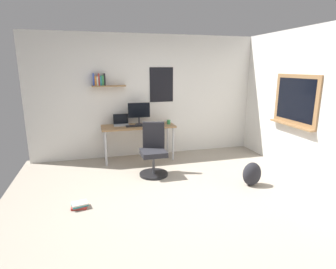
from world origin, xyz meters
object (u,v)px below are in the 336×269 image
computer_mouse (149,125)px  desk (138,129)px  laptop (121,123)px  monitor_primary (139,112)px  coffee_mug (169,122)px  backpack (252,174)px  keyboard (135,126)px  book_stack_on_floor (80,205)px  office_chair (154,153)px

computer_mouse → desk: bearing=160.9°
laptop → monitor_primary: 0.44m
coffee_mug → backpack: coffee_mug is taller
monitor_primary → backpack: monitor_primary is taller
coffee_mug → desk: bearing=178.2°
keyboard → desk: bearing=43.3°
coffee_mug → book_stack_on_floor: (-1.80, -1.85, -0.74)m
monitor_primary → coffee_mug: size_ratio=5.04×
office_chair → computer_mouse: office_chair is taller
keyboard → book_stack_on_floor: size_ratio=1.53×
desk → monitor_primary: size_ratio=3.25×
computer_mouse → book_stack_on_floor: bearing=-127.0°
laptop → monitor_primary: monitor_primary is taller
office_chair → coffee_mug: (0.53, 0.87, 0.38)m
office_chair → keyboard: (-0.20, 0.82, 0.34)m
coffee_mug → backpack: (0.94, -1.80, -0.58)m
keyboard → computer_mouse: bearing=0.0°
book_stack_on_floor → coffee_mug: bearing=45.7°
monitor_primary → keyboard: 0.33m
laptop → book_stack_on_floor: 2.29m
keyboard → backpack: 2.48m
book_stack_on_floor → monitor_primary: bearing=58.8°
laptop → monitor_primary: (0.38, -0.05, 0.22)m
laptop → coffee_mug: 1.01m
office_chair → monitor_primary: bearing=95.2°
office_chair → book_stack_on_floor: (-1.28, -0.97, -0.37)m
computer_mouse → backpack: 2.30m
office_chair → laptop: bearing=114.3°
keyboard → backpack: (1.67, -1.75, -0.55)m
monitor_primary → book_stack_on_floor: (-1.19, -1.96, -0.97)m
laptop → keyboard: laptop is taller
coffee_mug → book_stack_on_floor: bearing=-134.3°
laptop → keyboard: bearing=-38.5°
desk → backpack: (1.59, -1.82, -0.46)m
desk → book_stack_on_floor: size_ratio=6.25×
office_chair → keyboard: size_ratio=2.57×
desk → coffee_mug: size_ratio=16.38×
keyboard → computer_mouse: computer_mouse is taller
laptop → backpack: size_ratio=0.77×
desk → backpack: size_ratio=3.77×
monitor_primary → keyboard: (-0.11, -0.16, -0.26)m
desk → backpack: 2.46m
book_stack_on_floor → backpack: bearing=1.0°
laptop → keyboard: 0.34m
office_chair → book_stack_on_floor: size_ratio=3.94×
book_stack_on_floor → computer_mouse: bearing=53.0°
monitor_primary → computer_mouse: bearing=-44.1°
laptop → backpack: bearing=-45.4°
laptop → backpack: (1.93, -1.96, -0.59)m
monitor_primary → desk: bearing=-112.5°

